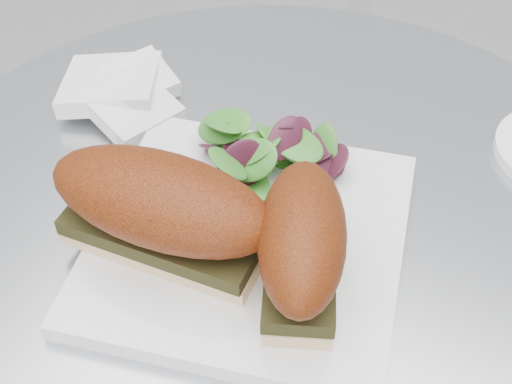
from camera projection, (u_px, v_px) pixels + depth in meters
table at (269, 376)px, 0.77m from camera, size 0.70×0.70×0.73m
plate at (248, 240)px, 0.58m from camera, size 0.30×0.30×0.02m
sandwich_left at (162, 208)px, 0.53m from camera, size 0.19×0.10×0.08m
sandwich_right at (302, 243)px, 0.51m from camera, size 0.11×0.15×0.08m
salad at (270, 149)px, 0.60m from camera, size 0.11×0.11×0.05m
napkin at (123, 102)px, 0.70m from camera, size 0.14×0.14×0.02m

